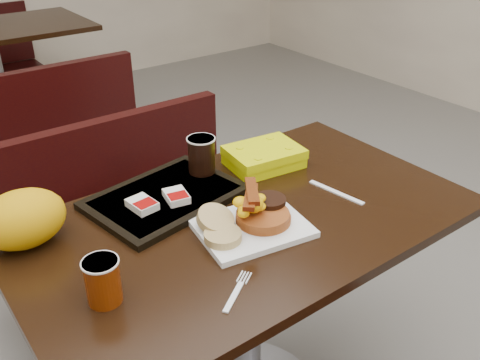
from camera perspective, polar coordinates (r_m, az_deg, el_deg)
table_near at (r=1.64m, az=0.52°, el=-14.93°), size 1.20×0.70×0.75m
bench_near_n at (r=2.13m, az=-11.00°, el=-4.39°), size 1.00×0.46×0.72m
bench_far_s at (r=3.15m, az=-21.04°, el=5.58°), size 1.00×0.46×0.72m
platter at (r=1.35m, az=1.30°, el=-5.12°), size 0.30×0.25×0.02m
pancake_stack at (r=1.35m, az=2.51°, el=-3.86°), size 0.15×0.15×0.03m
sausage_patty at (r=1.38m, az=3.21°, el=-2.17°), size 0.09×0.09×0.01m
scrambled_eggs at (r=1.32m, az=1.43°, el=-2.75°), size 0.09×0.08×0.05m
bacon_strips at (r=1.30m, az=1.15°, el=-1.69°), size 0.15×0.16×0.01m
muffin_bottom at (r=1.29m, az=-1.86°, el=-6.02°), size 0.10×0.10×0.02m
muffin_top at (r=1.33m, az=-2.65°, el=-4.22°), size 0.12×0.12×0.05m
coffee_cup_near at (r=1.15m, az=-14.46°, el=-10.45°), size 0.08×0.08×0.10m
fork at (r=1.15m, az=-0.70°, el=-12.41°), size 0.13×0.10×0.00m
knife at (r=1.53m, az=10.25°, el=-1.30°), size 0.04×0.18×0.00m
condiment_ketchup at (r=1.39m, az=-5.93°, el=-4.37°), size 0.04×0.03×0.01m
tray at (r=1.49m, az=-7.99°, el=-1.83°), size 0.44×0.35×0.02m
hashbrown_sleeve_left at (r=1.42m, az=-10.43°, el=-2.59°), size 0.07×0.08×0.02m
hashbrown_sleeve_right at (r=1.45m, az=-6.83°, el=-1.74°), size 0.07×0.09×0.02m
coffee_cup_far at (r=1.56m, az=-4.14°, el=2.68°), size 0.09×0.09×0.11m
clamshell at (r=1.64m, az=2.58°, el=2.50°), size 0.24×0.19×0.06m
paper_bag at (r=1.37m, az=-22.22°, el=-3.89°), size 0.22×0.17×0.14m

